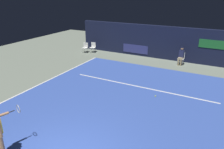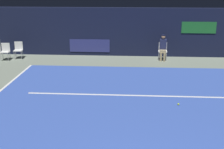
{
  "view_description": "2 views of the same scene",
  "coord_description": "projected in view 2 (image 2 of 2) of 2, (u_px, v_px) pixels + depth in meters",
  "views": [
    {
      "loc": [
        3.85,
        -3.92,
        5.13
      ],
      "look_at": [
        -1.12,
        5.42,
        1.0
      ],
      "focal_mm": 34.56,
      "sensor_mm": 36.0,
      "label": 1
    },
    {
      "loc": [
        -0.46,
        -3.21,
        3.93
      ],
      "look_at": [
        -1.05,
        5.9,
        1.04
      ],
      "focal_mm": 47.4,
      "sensor_mm": 36.0,
      "label": 2
    }
  ],
  "objects": [
    {
      "name": "line_judge_on_chair",
      "position": [
        163.0,
        47.0,
        15.22
      ],
      "size": [
        0.46,
        0.55,
        1.32
      ],
      "color": "white",
      "rests_on": "ground"
    },
    {
      "name": "tennis_ball",
      "position": [
        178.0,
        104.0,
        9.77
      ],
      "size": [
        0.07,
        0.07,
        0.07
      ],
      "primitive_type": "sphere",
      "color": "#CCE033",
      "rests_on": "court_surface"
    },
    {
      "name": "court_surface",
      "position": [
        145.0,
        121.0,
        8.69
      ],
      "size": [
        10.72,
        11.41,
        0.01
      ],
      "primitive_type": "cube",
      "color": "#3856B2",
      "rests_on": "ground"
    },
    {
      "name": "courtside_chair_far",
      "position": [
        5.0,
        51.0,
        15.3
      ],
      "size": [
        0.47,
        0.45,
        0.88
      ],
      "color": "white",
      "rests_on": "ground"
    },
    {
      "name": "back_wall",
      "position": [
        139.0,
        32.0,
        15.98
      ],
      "size": [
        15.51,
        0.33,
        2.6
      ],
      "color": "#141933",
      "rests_on": "ground"
    },
    {
      "name": "line_service",
      "position": [
        143.0,
        96.0,
        10.58
      ],
      "size": [
        8.36,
        0.1,
        0.01
      ],
      "primitive_type": "cube",
      "color": "white",
      "rests_on": "court_surface"
    },
    {
      "name": "ground_plane",
      "position": [
        145.0,
        121.0,
        8.69
      ],
      "size": [
        31.47,
        31.47,
        0.0
      ],
      "primitive_type": "plane",
      "color": "gray"
    },
    {
      "name": "courtside_chair_near",
      "position": [
        18.0,
        49.0,
        15.65
      ],
      "size": [
        0.49,
        0.47,
        0.88
      ],
      "color": "white",
      "rests_on": "ground"
    }
  ]
}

